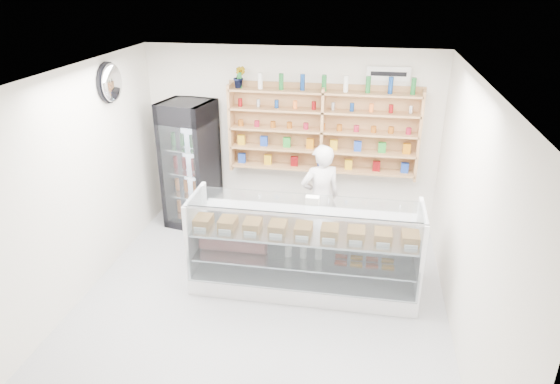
# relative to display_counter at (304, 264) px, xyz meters

# --- Properties ---
(room) EXTENTS (5.00, 5.00, 5.00)m
(room) POSITION_rel_display_counter_xyz_m (-0.47, -0.59, 1.06)
(room) COLOR #AAABAF
(room) RESTS_ON ground
(display_counter) EXTENTS (2.84, 0.85, 1.24)m
(display_counter) POSITION_rel_display_counter_xyz_m (0.00, 0.00, 0.00)
(display_counter) COLOR white
(display_counter) RESTS_ON floor
(shop_worker) EXTENTS (0.69, 0.59, 1.60)m
(shop_worker) POSITION_rel_display_counter_xyz_m (0.09, 1.08, 0.46)
(shop_worker) COLOR silver
(shop_worker) RESTS_ON floor
(drinks_cooler) EXTENTS (0.85, 0.83, 2.01)m
(drinks_cooler) POSITION_rel_display_counter_xyz_m (-2.00, 1.54, 0.66)
(drinks_cooler) COLOR black
(drinks_cooler) RESTS_ON floor
(wall_shelving) EXTENTS (2.84, 0.28, 1.33)m
(wall_shelving) POSITION_rel_display_counter_xyz_m (0.03, 1.75, 1.25)
(wall_shelving) COLOR #AB7E50
(wall_shelving) RESTS_ON back_wall
(potted_plant) EXTENTS (0.19, 0.15, 0.33)m
(potted_plant) POSITION_rel_display_counter_xyz_m (-1.22, 1.75, 2.02)
(potted_plant) COLOR #1E6626
(potted_plant) RESTS_ON wall_shelving
(security_mirror) EXTENTS (0.15, 0.50, 0.50)m
(security_mirror) POSITION_rel_display_counter_xyz_m (-2.64, 0.61, 2.11)
(security_mirror) COLOR silver
(security_mirror) RESTS_ON left_wall
(wall_sign) EXTENTS (0.62, 0.03, 0.20)m
(wall_sign) POSITION_rel_display_counter_xyz_m (0.93, 1.88, 2.11)
(wall_sign) COLOR white
(wall_sign) RESTS_ON back_wall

